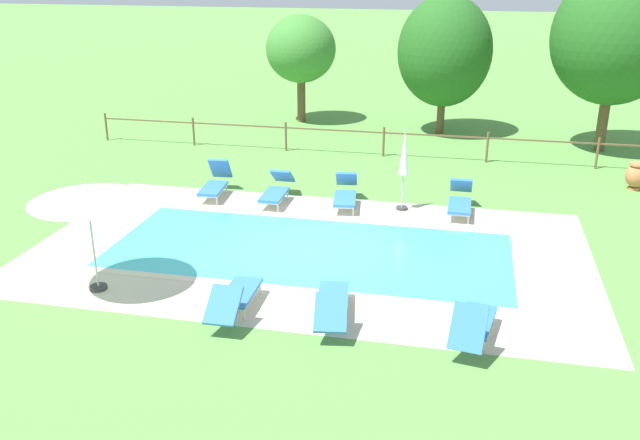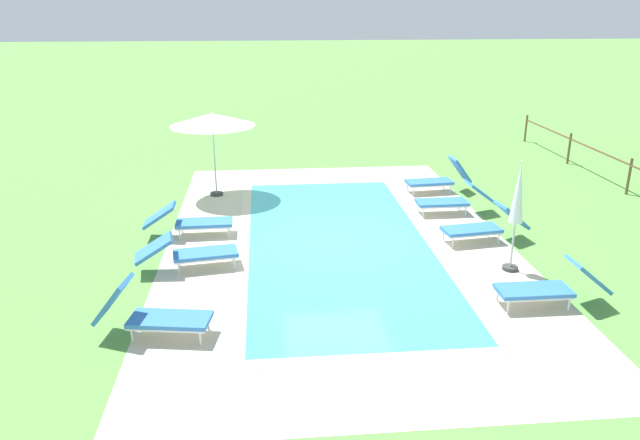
{
  "view_description": "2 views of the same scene",
  "coord_description": "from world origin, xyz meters",
  "px_view_note": "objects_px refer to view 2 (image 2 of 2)",
  "views": [
    {
      "loc": [
        3.49,
        -14.75,
        6.6
      ],
      "look_at": [
        0.15,
        0.5,
        0.6
      ],
      "focal_mm": 38.62,
      "sensor_mm": 36.0,
      "label": 1
    },
    {
      "loc": [
        12.88,
        -1.62,
        5.13
      ],
      "look_at": [
        0.74,
        -0.47,
        0.81
      ],
      "focal_mm": 34.37,
      "sensor_mm": 36.0,
      "label": 2
    }
  ],
  "objects_px": {
    "sun_lounger_north_end": "(191,252)",
    "sun_lounger_north_mid": "(191,221)",
    "sun_lounger_south_near_corner": "(550,286)",
    "sun_lounger_north_near_steps": "(438,179)",
    "sun_lounger_north_far": "(483,226)",
    "sun_lounger_south_mid": "(153,314)",
    "patio_umbrella_open_foreground": "(212,120)",
    "sun_lounger_south_far": "(453,200)",
    "patio_umbrella_closed_row_mid_east": "(518,200)"
  },
  "relations": [
    {
      "from": "sun_lounger_south_mid",
      "to": "patio_umbrella_open_foreground",
      "type": "height_order",
      "value": "patio_umbrella_open_foreground"
    },
    {
      "from": "patio_umbrella_open_foreground",
      "to": "patio_umbrella_closed_row_mid_east",
      "type": "distance_m",
      "value": 8.56
    },
    {
      "from": "sun_lounger_north_end",
      "to": "patio_umbrella_closed_row_mid_east",
      "type": "distance_m",
      "value": 6.61
    },
    {
      "from": "sun_lounger_north_end",
      "to": "sun_lounger_south_near_corner",
      "type": "height_order",
      "value": "sun_lounger_south_near_corner"
    },
    {
      "from": "sun_lounger_north_near_steps",
      "to": "sun_lounger_north_end",
      "type": "bearing_deg",
      "value": -53.45
    },
    {
      "from": "sun_lounger_north_far",
      "to": "patio_umbrella_closed_row_mid_east",
      "type": "bearing_deg",
      "value": 1.0
    },
    {
      "from": "sun_lounger_north_end",
      "to": "sun_lounger_north_mid",
      "type": "bearing_deg",
      "value": -174.58
    },
    {
      "from": "sun_lounger_north_mid",
      "to": "sun_lounger_south_far",
      "type": "xyz_separation_m",
      "value": [
        -1.0,
        6.53,
        0.01
      ]
    },
    {
      "from": "sun_lounger_north_mid",
      "to": "sun_lounger_north_far",
      "type": "relative_size",
      "value": 1.0
    },
    {
      "from": "sun_lounger_south_near_corner",
      "to": "sun_lounger_south_mid",
      "type": "relative_size",
      "value": 1.03
    },
    {
      "from": "sun_lounger_south_far",
      "to": "patio_umbrella_closed_row_mid_east",
      "type": "relative_size",
      "value": 0.87
    },
    {
      "from": "sun_lounger_south_near_corner",
      "to": "sun_lounger_north_far",
      "type": "bearing_deg",
      "value": -178.34
    },
    {
      "from": "sun_lounger_south_far",
      "to": "patio_umbrella_open_foreground",
      "type": "distance_m",
      "value": 6.78
    },
    {
      "from": "sun_lounger_south_near_corner",
      "to": "sun_lounger_north_mid",
      "type": "bearing_deg",
      "value": -121.71
    },
    {
      "from": "sun_lounger_north_mid",
      "to": "sun_lounger_south_far",
      "type": "height_order",
      "value": "sun_lounger_south_far"
    },
    {
      "from": "sun_lounger_south_mid",
      "to": "patio_umbrella_open_foreground",
      "type": "relative_size",
      "value": 0.81
    },
    {
      "from": "sun_lounger_north_mid",
      "to": "sun_lounger_north_end",
      "type": "distance_m",
      "value": 1.91
    },
    {
      "from": "sun_lounger_north_near_steps",
      "to": "patio_umbrella_open_foreground",
      "type": "distance_m",
      "value": 6.55
    },
    {
      "from": "sun_lounger_north_far",
      "to": "patio_umbrella_open_foreground",
      "type": "height_order",
      "value": "patio_umbrella_open_foreground"
    },
    {
      "from": "sun_lounger_north_near_steps",
      "to": "sun_lounger_north_end",
      "type": "height_order",
      "value": "sun_lounger_north_near_steps"
    },
    {
      "from": "sun_lounger_north_near_steps",
      "to": "sun_lounger_north_end",
      "type": "distance_m",
      "value": 8.09
    },
    {
      "from": "sun_lounger_north_near_steps",
      "to": "sun_lounger_south_mid",
      "type": "bearing_deg",
      "value": -42.29
    },
    {
      "from": "sun_lounger_north_end",
      "to": "sun_lounger_south_far",
      "type": "xyz_separation_m",
      "value": [
        -2.91,
        6.35,
        0.01
      ]
    },
    {
      "from": "sun_lounger_south_near_corner",
      "to": "sun_lounger_south_mid",
      "type": "distance_m",
      "value": 6.87
    },
    {
      "from": "sun_lounger_north_far",
      "to": "sun_lounger_south_mid",
      "type": "bearing_deg",
      "value": -61.97
    },
    {
      "from": "sun_lounger_south_near_corner",
      "to": "patio_umbrella_closed_row_mid_east",
      "type": "distance_m",
      "value": 1.93
    },
    {
      "from": "sun_lounger_south_near_corner",
      "to": "sun_lounger_south_far",
      "type": "xyz_separation_m",
      "value": [
        -5.15,
        -0.18,
        -0.0
      ]
    },
    {
      "from": "sun_lounger_north_mid",
      "to": "sun_lounger_north_end",
      "type": "bearing_deg",
      "value": 5.42
    },
    {
      "from": "sun_lounger_south_near_corner",
      "to": "sun_lounger_north_near_steps",
      "type": "bearing_deg",
      "value": -179.66
    },
    {
      "from": "sun_lounger_north_mid",
      "to": "patio_umbrella_open_foreground",
      "type": "bearing_deg",
      "value": 173.49
    },
    {
      "from": "sun_lounger_north_mid",
      "to": "sun_lounger_north_end",
      "type": "relative_size",
      "value": 0.96
    },
    {
      "from": "sun_lounger_north_end",
      "to": "patio_umbrella_open_foreground",
      "type": "bearing_deg",
      "value": 177.95
    },
    {
      "from": "sun_lounger_north_mid",
      "to": "sun_lounger_north_far",
      "type": "height_order",
      "value": "sun_lounger_north_far"
    },
    {
      "from": "sun_lounger_north_near_steps",
      "to": "sun_lounger_north_far",
      "type": "xyz_separation_m",
      "value": [
        3.89,
        -0.05,
        -0.02
      ]
    },
    {
      "from": "patio_umbrella_open_foreground",
      "to": "sun_lounger_south_far",
      "type": "bearing_deg",
      "value": 70.52
    },
    {
      "from": "sun_lounger_south_near_corner",
      "to": "sun_lounger_north_end",
      "type": "bearing_deg",
      "value": -108.95
    },
    {
      "from": "sun_lounger_north_near_steps",
      "to": "patio_umbrella_closed_row_mid_east",
      "type": "distance_m",
      "value": 5.6
    },
    {
      "from": "sun_lounger_north_far",
      "to": "sun_lounger_north_end",
      "type": "relative_size",
      "value": 0.96
    },
    {
      "from": "sun_lounger_north_mid",
      "to": "sun_lounger_north_end",
      "type": "height_order",
      "value": "sun_lounger_north_mid"
    },
    {
      "from": "sun_lounger_north_near_steps",
      "to": "sun_lounger_south_near_corner",
      "type": "bearing_deg",
      "value": 0.34
    },
    {
      "from": "sun_lounger_south_mid",
      "to": "sun_lounger_south_far",
      "type": "bearing_deg",
      "value": 129.92
    },
    {
      "from": "sun_lounger_south_near_corner",
      "to": "patio_umbrella_open_foreground",
      "type": "xyz_separation_m",
      "value": [
        -7.34,
        -6.35,
        1.76
      ]
    },
    {
      "from": "sun_lounger_north_mid",
      "to": "sun_lounger_south_mid",
      "type": "bearing_deg",
      "value": -1.69
    },
    {
      "from": "patio_umbrella_closed_row_mid_east",
      "to": "sun_lounger_south_far",
      "type": "bearing_deg",
      "value": -178.09
    },
    {
      "from": "sun_lounger_south_near_corner",
      "to": "patio_umbrella_open_foreground",
      "type": "relative_size",
      "value": 0.84
    },
    {
      "from": "sun_lounger_north_near_steps",
      "to": "sun_lounger_south_far",
      "type": "bearing_deg",
      "value": -4.26
    },
    {
      "from": "sun_lounger_south_far",
      "to": "sun_lounger_north_end",
      "type": "bearing_deg",
      "value": -65.4
    },
    {
      "from": "sun_lounger_north_mid",
      "to": "sun_lounger_south_mid",
      "type": "relative_size",
      "value": 1.06
    },
    {
      "from": "sun_lounger_north_near_steps",
      "to": "sun_lounger_south_mid",
      "type": "xyz_separation_m",
      "value": [
        7.49,
        -6.81,
        -0.0
      ]
    },
    {
      "from": "sun_lounger_north_far",
      "to": "sun_lounger_south_near_corner",
      "type": "xyz_separation_m",
      "value": [
        3.17,
        0.09,
        -0.0
      ]
    }
  ]
}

